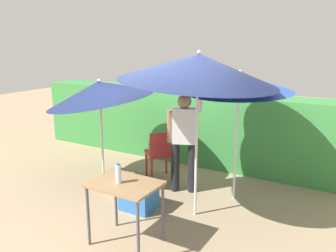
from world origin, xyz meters
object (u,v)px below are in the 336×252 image
Objects in this scene: bottle_water at (118,174)px; umbrella_rainbow at (239,83)px; umbrella_orange at (198,68)px; chair_plastic at (160,152)px; cooler_box at (139,195)px; umbrella_yellow at (100,91)px; person_vendor at (184,136)px; folding_table at (125,191)px; crate_cardboard at (121,182)px.

umbrella_rainbow is at bearing 67.88° from bottle_water.
umbrella_orange is at bearing -110.89° from umbrella_rainbow.
chair_plastic reaches higher than cooler_box.
umbrella_yellow is 1.04× the size of person_vendor.
bottle_water reaches higher than cooler_box.
cooler_box is at bearing -106.50° from person_vendor.
umbrella_orange is 2.89× the size of folding_table.
person_vendor is 4.36× the size of crate_cardboard.
umbrella_rainbow reaches higher than cooler_box.
umbrella_rainbow is 2.27m from folding_table.
umbrella_orange is (-0.29, -0.77, 0.25)m from umbrella_rainbow.
bottle_water is (-0.07, -0.04, 0.21)m from folding_table.
crate_cardboard is at bearing 130.34° from folding_table.
person_vendor is at bearing 129.74° from umbrella_orange.
umbrella_yellow reaches higher than person_vendor.
person_vendor is at bearing 12.74° from umbrella_yellow.
bottle_water is (0.31, -0.84, 0.68)m from cooler_box.
umbrella_rainbow reaches higher than umbrella_yellow.
umbrella_orange is at bearing -3.12° from crate_cardboard.
umbrella_yellow reaches higher than crate_cardboard.
bottle_water is at bearing -112.12° from umbrella_rainbow.
umbrella_yellow is 1.89m from cooler_box.
chair_plastic reaches higher than folding_table.
cooler_box is 1.98× the size of bottle_water.
crate_cardboard is at bearing -111.01° from chair_plastic.
person_vendor reaches higher than crate_cardboard.
person_vendor is at bearing -169.78° from umbrella_rainbow.
crate_cardboard is at bearing 176.88° from umbrella_orange.
umbrella_yellow is 2.15m from bottle_water.
umbrella_yellow is at bearing 158.01° from crate_cardboard.
umbrella_orange is 1.23× the size of person_vendor.
umbrella_orange is at bearing 67.04° from bottle_water.
person_vendor reaches higher than chair_plastic.
chair_plastic is at bearing 159.40° from person_vendor.
cooler_box is (-0.27, -0.90, -0.72)m from person_vendor.
umbrella_rainbow is 2.45m from crate_cardboard.
cooler_box is at bearing -160.64° from umbrella_orange.
folding_table is (-0.41, -1.08, -1.37)m from umbrella_orange.
cooler_box is (-0.78, -0.27, -1.84)m from umbrella_orange.
umbrella_orange is at bearing 69.34° from folding_table.
chair_plastic is 1.19m from cooler_box.
bottle_water reaches higher than crate_cardboard.
umbrella_orange is 2.02m from cooler_box.
cooler_box is (-1.07, -1.04, -1.59)m from umbrella_rainbow.
cooler_box is at bearing -74.38° from chair_plastic.
umbrella_orange is at bearing -8.77° from umbrella_yellow.
bottle_water is at bearing -112.96° from umbrella_orange.
umbrella_rainbow is at bearing 69.11° from umbrella_orange.
umbrella_yellow is 2.19× the size of chair_plastic.
cooler_box is 0.70m from crate_cardboard.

